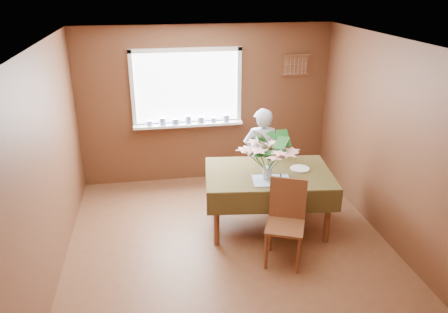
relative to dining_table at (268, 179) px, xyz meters
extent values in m
plane|color=brown|center=(-0.59, -0.54, -0.70)|extent=(4.50, 4.50, 0.00)
plane|color=white|center=(-0.59, -0.54, 1.80)|extent=(4.50, 4.50, 0.00)
plane|color=brown|center=(-0.59, 1.71, 0.55)|extent=(4.00, 0.00, 4.00)
plane|color=brown|center=(-0.59, -2.79, 0.55)|extent=(4.00, 0.00, 4.00)
plane|color=brown|center=(-2.59, -0.54, 0.55)|extent=(0.00, 4.50, 4.50)
plane|color=brown|center=(1.41, -0.54, 0.55)|extent=(0.00, 4.50, 4.50)
cube|color=white|center=(-0.89, 1.69, 0.85)|extent=(1.60, 0.01, 1.10)
cube|color=white|center=(-0.89, 1.68, 1.43)|extent=(1.72, 0.06, 0.06)
cube|color=white|center=(-0.89, 1.68, 0.27)|extent=(1.72, 0.06, 0.06)
cube|color=white|center=(-1.72, 1.68, 0.85)|extent=(0.06, 0.06, 1.22)
cube|color=white|center=(-0.06, 1.68, 0.85)|extent=(0.06, 0.06, 1.22)
cube|color=white|center=(-0.89, 1.61, 0.28)|extent=(1.72, 0.20, 0.04)
cylinder|color=white|center=(-1.49, 1.59, 0.34)|extent=(0.09, 0.09, 0.08)
cylinder|color=white|center=(-1.29, 1.59, 0.36)|extent=(0.11, 0.11, 0.12)
cylinder|color=white|center=(-1.09, 1.59, 0.35)|extent=(0.12, 0.12, 0.09)
cylinder|color=white|center=(-0.89, 1.59, 0.37)|extent=(0.10, 0.10, 0.13)
cylinder|color=white|center=(-0.69, 1.59, 0.36)|extent=(0.11, 0.11, 0.10)
cylinder|color=white|center=(-0.49, 1.59, 0.34)|extent=(0.09, 0.09, 0.08)
cylinder|color=white|center=(-0.29, 1.59, 0.36)|extent=(0.11, 0.11, 0.12)
cube|color=brown|center=(0.86, 1.68, 1.15)|extent=(0.40, 0.03, 0.30)
cube|color=brown|center=(0.86, 1.67, 1.30)|extent=(0.44, 0.04, 0.03)
cube|color=brown|center=(0.86, 1.67, 1.00)|extent=(0.44, 0.04, 0.03)
cylinder|color=brown|center=(-0.74, -0.35, -0.33)|extent=(0.07, 0.07, 0.74)
cylinder|color=brown|center=(0.64, -0.51, -0.33)|extent=(0.07, 0.07, 0.74)
cylinder|color=brown|center=(-0.64, 0.52, -0.33)|extent=(0.07, 0.07, 0.74)
cylinder|color=brown|center=(0.74, 0.35, -0.33)|extent=(0.07, 0.07, 0.74)
cube|color=brown|center=(0.00, 0.00, 0.06)|extent=(1.67, 1.22, 0.04)
cube|color=#382E14|center=(0.00, 0.00, 0.09)|extent=(1.74, 1.29, 0.01)
cube|color=#382E14|center=(-0.07, -0.54, -0.06)|extent=(1.61, 0.21, 0.29)
cube|color=#382E14|center=(0.07, 0.55, -0.06)|extent=(1.61, 0.21, 0.29)
cube|color=#382E14|center=(-0.80, 0.10, -0.06)|extent=(0.14, 1.10, 0.29)
cube|color=#382E14|center=(0.81, -0.09, -0.06)|extent=(0.14, 1.10, 0.29)
cube|color=#50A9E3|center=(-0.03, -0.26, 0.10)|extent=(0.51, 0.40, 0.01)
cylinder|color=brown|center=(0.39, 1.05, -0.49)|extent=(0.04, 0.04, 0.41)
cylinder|color=brown|center=(0.09, 1.17, -0.49)|extent=(0.04, 0.04, 0.41)
cylinder|color=brown|center=(0.26, 0.75, -0.49)|extent=(0.04, 0.04, 0.41)
cylinder|color=brown|center=(-0.04, 0.87, -0.49)|extent=(0.04, 0.04, 0.41)
cube|color=brown|center=(0.18, 0.96, -0.27)|extent=(0.50, 0.50, 0.03)
cube|color=brown|center=(0.11, 0.80, -0.03)|extent=(0.36, 0.17, 0.45)
cylinder|color=brown|center=(-0.26, -0.93, -0.47)|extent=(0.04, 0.04, 0.46)
cylinder|color=brown|center=(0.08, -1.08, -0.47)|extent=(0.04, 0.04, 0.46)
cylinder|color=brown|center=(-0.12, -0.59, -0.47)|extent=(0.04, 0.04, 0.46)
cylinder|color=brown|center=(0.22, -0.74, -0.47)|extent=(0.04, 0.04, 0.46)
cube|color=brown|center=(-0.02, -0.83, -0.22)|extent=(0.56, 0.56, 0.03)
cube|color=brown|center=(0.06, -0.65, 0.05)|extent=(0.41, 0.20, 0.51)
imported|color=white|center=(0.09, 0.75, 0.02)|extent=(0.55, 0.39, 1.44)
cylinder|color=white|center=(-0.07, -0.18, 0.17)|extent=(0.12, 0.12, 0.16)
cylinder|color=#33662D|center=(-0.07, -0.18, 0.30)|extent=(0.07, 0.07, 0.11)
cylinder|color=white|center=(0.43, 0.03, 0.10)|extent=(0.26, 0.26, 0.01)
cube|color=silver|center=(0.10, -0.19, 0.11)|extent=(0.08, 0.21, 0.00)
camera|label=1|loc=(-1.45, -4.99, 2.43)|focal=35.00mm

